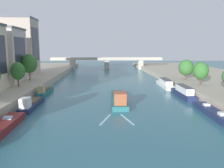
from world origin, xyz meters
name	(u,v)px	position (x,y,z in m)	size (l,w,h in m)	color
quay_right	(222,81)	(37.17, 55.00, 1.02)	(36.00, 170.00, 2.04)	#A89E89
barge_midriver	(119,98)	(1.21, 31.06, 0.91)	(3.70, 18.75, 3.20)	#23666B
wake_behind_barge	(116,119)	(-0.08, 18.90, 0.01)	(5.60, 5.96, 0.03)	#A0CCD6
moored_boat_left_upstream	(0,129)	(-16.91, 13.49, 0.59)	(2.68, 14.45, 2.24)	maroon
moored_boat_left_midway	(31,104)	(-16.75, 27.08, 0.82)	(2.37, 12.08, 2.80)	#1E284C
moored_boat_left_far	(45,91)	(-17.32, 40.57, 0.84)	(1.90, 10.76, 2.82)	#23666B
moored_boat_right_second	(212,112)	(17.25, 20.74, 0.57)	(2.68, 13.53, 2.18)	#1E284C
moored_boat_right_lone	(183,92)	(17.49, 36.11, 1.18)	(2.53, 13.62, 2.82)	#1E284C
moored_boat_right_upstream	(165,84)	(17.05, 51.03, 1.04)	(3.07, 15.08, 2.48)	silver
tree_left_second	(18,71)	(-24.08, 40.88, 6.08)	(3.63, 3.63, 6.36)	brown
tree_left_distant	(29,64)	(-24.89, 52.91, 7.22)	(4.78, 4.78, 8.08)	brown
tree_right_distant	(201,71)	(23.78, 41.27, 5.96)	(4.06, 4.06, 6.28)	brown
tree_right_far	(186,68)	(23.90, 52.28, 5.88)	(4.72, 4.72, 6.32)	brown
building_left_far_end	(20,46)	(-33.74, 71.06, 12.64)	(11.98, 11.15, 21.16)	#A89989
bridge_far	(107,62)	(0.00, 110.65, 4.35)	(62.33, 4.40, 6.80)	#ADA899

